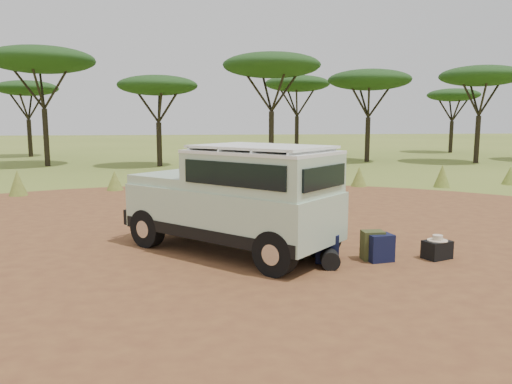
{
  "coord_description": "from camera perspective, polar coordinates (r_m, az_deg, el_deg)",
  "views": [
    {
      "loc": [
        -0.18,
        -8.95,
        2.56
      ],
      "look_at": [
        1.12,
        1.47,
        1.0
      ],
      "focal_mm": 35.0,
      "sensor_mm": 36.0,
      "label": 1
    }
  ],
  "objects": [
    {
      "name": "backpack_olive",
      "position": [
        9.34,
        13.18,
        -5.97
      ],
      "size": [
        0.39,
        0.28,
        0.54
      ],
      "primitive_type": "cube",
      "rotation": [
        0.0,
        0.0,
        0.0
      ],
      "color": "#434821",
      "rests_on": "ground"
    },
    {
      "name": "dirt_clearing",
      "position": [
        9.31,
        -5.8,
        -7.52
      ],
      "size": [
        23.0,
        23.0,
        0.01
      ],
      "primitive_type": "cylinder",
      "color": "brown",
      "rests_on": "ground"
    },
    {
      "name": "hard_case",
      "position": [
        9.77,
        19.98,
        -6.23
      ],
      "size": [
        0.57,
        0.49,
        0.34
      ],
      "primitive_type": "cube",
      "rotation": [
        0.0,
        0.0,
        0.36
      ],
      "color": "black",
      "rests_on": "ground"
    },
    {
      "name": "safari_vehicle",
      "position": [
        9.43,
        -2.27,
        -1.06
      ],
      "size": [
        4.19,
        4.14,
        2.08
      ],
      "rotation": [
        0.0,
        0.0,
        -0.77
      ],
      "color": "#AECAAC",
      "rests_on": "ground"
    },
    {
      "name": "backpack_navy",
      "position": [
        9.01,
        8.17,
        -6.39
      ],
      "size": [
        0.47,
        0.4,
        0.53
      ],
      "primitive_type": "cube",
      "rotation": [
        0.0,
        0.0,
        -0.31
      ],
      "color": "#101234",
      "rests_on": "ground"
    },
    {
      "name": "backpack_black",
      "position": [
        9.1,
        4.09,
        -6.35
      ],
      "size": [
        0.43,
        0.4,
        0.48
      ],
      "primitive_type": "cube",
      "rotation": [
        0.0,
        0.0,
        0.57
      ],
      "color": "black",
      "rests_on": "ground"
    },
    {
      "name": "stuff_sack",
      "position": [
        8.7,
        8.47,
        -7.63
      ],
      "size": [
        0.38,
        0.38,
        0.32
      ],
      "primitive_type": "cylinder",
      "rotation": [
        1.57,
        0.0,
        -0.18
      ],
      "color": "black",
      "rests_on": "ground"
    },
    {
      "name": "grass_fringe",
      "position": [
        17.75,
        -6.12,
        1.42
      ],
      "size": [
        36.6,
        1.6,
        0.9
      ],
      "color": "olive",
      "rests_on": "ground"
    },
    {
      "name": "safari_hat",
      "position": [
        9.72,
        20.04,
        -5.03
      ],
      "size": [
        0.36,
        0.36,
        0.11
      ],
      "color": "beige",
      "rests_on": "hard_case"
    },
    {
      "name": "acacia_treeline",
      "position": [
        28.87,
        -5.39,
        13.0
      ],
      "size": [
        46.7,
        13.2,
        6.26
      ],
      "color": "black",
      "rests_on": "ground"
    },
    {
      "name": "duffel_navy",
      "position": [
        9.29,
        13.94,
        -6.2
      ],
      "size": [
        0.49,
        0.4,
        0.5
      ],
      "primitive_type": "cube",
      "rotation": [
        0.0,
        0.0,
        0.16
      ],
      "color": "#101234",
      "rests_on": "ground"
    },
    {
      "name": "ground",
      "position": [
        9.31,
        -5.8,
        -7.55
      ],
      "size": [
        140.0,
        140.0,
        0.0
      ],
      "primitive_type": "plane",
      "color": "olive",
      "rests_on": "ground"
    }
  ]
}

